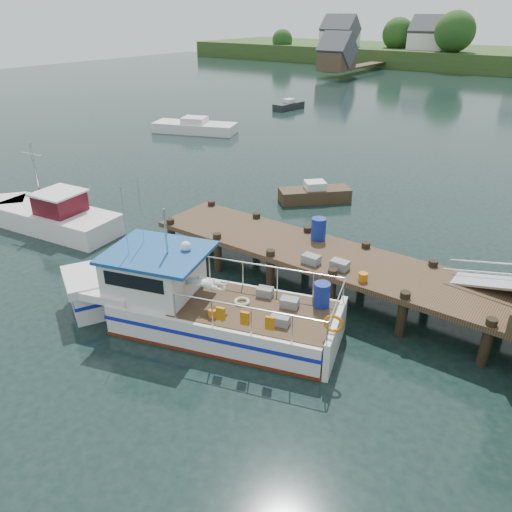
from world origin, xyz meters
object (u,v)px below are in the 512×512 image
Objects in this scene: dock at (490,275)px; work_boat at (50,215)px; moored_a at (195,127)px; moored_e at (289,105)px; lobster_boat at (190,302)px; moored_rowboat at (315,194)px.

dock reaches higher than work_boat.
moored_a reaches higher than moored_e.
work_boat reaches higher than moored_e.
lobster_boat is 1.26× the size of work_boat.
dock is at bearing 14.46° from lobster_boat.
lobster_boat is at bearing -94.00° from moored_rowboat.
moored_e is (-18.42, 34.78, -0.48)m from lobster_boat.
moored_rowboat is 27.23m from moored_e.
lobster_boat reaches higher than dock.
moored_a is (-19.02, 21.18, -0.39)m from lobster_boat.
lobster_boat reaches higher than moored_rowboat.
work_boat reaches higher than moored_a.
lobster_boat is at bearing -48.82° from moored_a.
moored_rowboat is (8.22, 10.51, -0.23)m from work_boat.
moored_rowboat is at bearing -28.33° from moored_a.
moored_e is at bearing 95.68° from work_boat.
moored_e is at bearing 131.11° from dock.
lobster_boat is at bearing -66.04° from moored_e.
moored_e is (-26.21, 30.03, -1.86)m from dock.
moored_rowboat is at bearing 84.82° from lobster_boat.
moored_rowboat is at bearing 142.93° from dock.
dock is 18.88m from work_boat.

